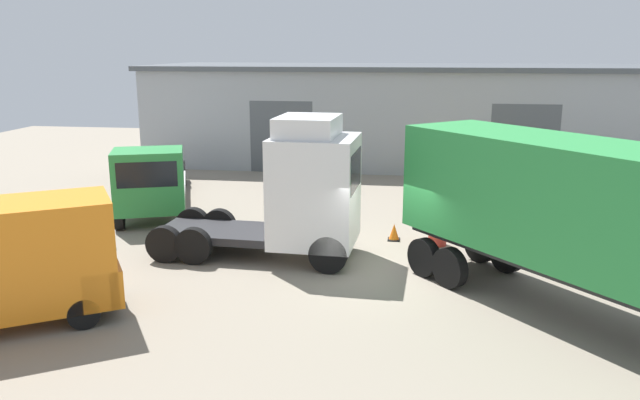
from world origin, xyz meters
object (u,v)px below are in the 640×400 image
Objects in this scene: tractor_unit_white at (300,192)px; delivery_van_orange at (0,262)px; container_trailer_green at (594,213)px; gravel_pile at (73,236)px; flatbed_truck_green at (152,181)px; oil_drum at (438,232)px; flatbed_truck_yellow at (533,178)px; traffic_cone at (394,233)px.

tractor_unit_white reaches higher than delivery_van_orange.
container_trailer_green reaches higher than gravel_pile.
oil_drum is at bearing 57.23° from flatbed_truck_green.
tractor_unit_white is 6.98× the size of oil_drum.
delivery_van_orange is 6.16× the size of oil_drum.
flatbed_truck_yellow is 18.47m from delivery_van_orange.
flatbed_truck_green is at bearing 167.56° from oil_drum.
container_trailer_green is 1.02× the size of flatbed_truck_green.
gravel_pile is at bearing -172.65° from tractor_unit_white.
tractor_unit_white reaches higher than flatbed_truck_yellow.
traffic_cone is (-5.13, -4.60, -1.07)m from flatbed_truck_yellow.
flatbed_truck_yellow is at bearing 52.83° from oil_drum.
traffic_cone is (-4.54, 5.72, -2.36)m from container_trailer_green.
tractor_unit_white is at bearing -155.28° from oil_drum.
gravel_pile is 4.57× the size of traffic_cone.
oil_drum is (10.59, -2.34, -0.83)m from flatbed_truck_green.
oil_drum is at bearing 4.55° from delivery_van_orange.
flatbed_truck_green is (-0.69, 9.87, -0.26)m from delivery_van_orange.
tractor_unit_white reaches higher than traffic_cone.
oil_drum is at bearing 27.05° from tractor_unit_white.
gravel_pile is at bearing -26.55° from flatbed_truck_green.
container_trailer_green is 15.82m from flatbed_truck_green.
delivery_van_orange is 5.27m from gravel_pile.
tractor_unit_white is 8.09m from delivery_van_orange.
gravel_pile reaches higher than oil_drum.
container_trailer_green is at bearing 40.31° from flatbed_truck_green.
flatbed_truck_green is (-14.33, -2.59, -0.05)m from flatbed_truck_yellow.
flatbed_truck_yellow is at bearing 79.93° from flatbed_truck_green.
oil_drum is 1.44m from traffic_cone.
tractor_unit_white is 7.18m from gravel_pile.
oil_drum is 1.60× the size of traffic_cone.
delivery_van_orange is at bearing -16.31° from flatbed_truck_green.
traffic_cone is at bearing 41.60° from tractor_unit_white.
tractor_unit_white is at bearing 11.57° from delivery_van_orange.
delivery_van_orange reaches higher than gravel_pile.
oil_drum is (-3.15, 5.39, -2.17)m from container_trailer_green.
tractor_unit_white is at bearing 5.02° from gravel_pile.
gravel_pile is 11.40m from oil_drum.
tractor_unit_white reaches higher than container_trailer_green.
delivery_van_orange is at bearing -121.52° from container_trailer_green.
oil_drum is at bearing 28.12° from flatbed_truck_yellow.
gravel_pile is (-14.27, 2.88, -2.07)m from container_trailer_green.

